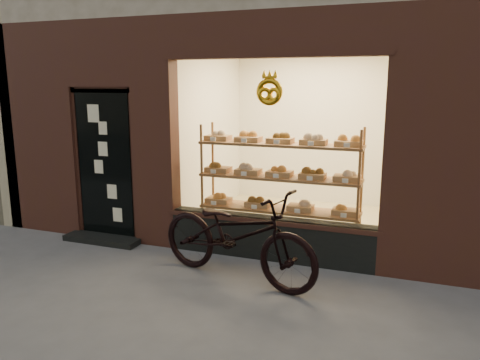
% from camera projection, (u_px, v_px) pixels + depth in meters
% --- Properties ---
extents(ground, '(90.00, 90.00, 0.00)m').
position_uv_depth(ground, '(158.00, 330.00, 4.35)').
color(ground, slate).
extents(display_shelf, '(2.20, 0.45, 1.70)m').
position_uv_depth(display_shelf, '(279.00, 186.00, 6.36)').
color(display_shelf, brown).
rests_on(display_shelf, ground).
extents(bicycle, '(2.19, 1.19, 1.09)m').
position_uv_depth(bicycle, '(237.00, 235.00, 5.37)').
color(bicycle, black).
rests_on(bicycle, ground).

